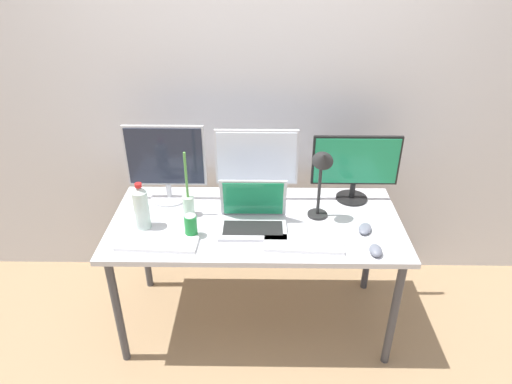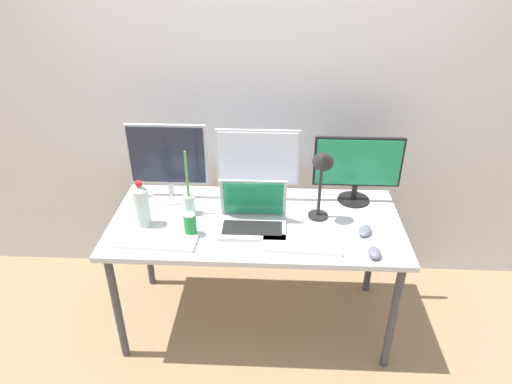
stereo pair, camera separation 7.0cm
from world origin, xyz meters
name	(u,v)px [view 2 (the right image)]	position (x,y,z in m)	size (l,w,h in m)	color
ground_plane	(256,319)	(0.00, 0.00, 0.00)	(16.00, 16.00, 0.00)	#9E7F5B
wall_back	(261,89)	(0.00, 0.59, 1.30)	(7.00, 0.08, 2.60)	silver
work_desk	(256,230)	(0.00, 0.00, 0.68)	(1.59, 0.74, 0.74)	#424247
monitor_left	(168,160)	(-0.52, 0.23, 0.98)	(0.45, 0.22, 0.46)	silver
monitor_center	(258,162)	(0.00, 0.23, 0.98)	(0.47, 0.18, 0.44)	silver
monitor_right	(357,167)	(0.56, 0.24, 0.96)	(0.50, 0.18, 0.40)	black
laptop_silver	(253,216)	(-0.02, -0.05, 0.80)	(0.36, 0.25, 0.26)	silver
keyboard_main	(302,245)	(0.24, -0.23, 0.75)	(0.40, 0.14, 0.02)	white
keyboard_aux	(156,241)	(-0.50, -0.23, 0.75)	(0.41, 0.14, 0.02)	white
mouse_by_keyboard	(365,231)	(0.58, -0.10, 0.76)	(0.07, 0.11, 0.03)	slate
mouse_by_laptop	(375,253)	(0.59, -0.29, 0.76)	(0.06, 0.10, 0.04)	slate
water_bottle	(142,205)	(-0.60, -0.07, 0.86)	(0.08, 0.08, 0.26)	silver
soda_can_near_keyboard	(190,225)	(-0.33, -0.15, 0.80)	(0.07, 0.07, 0.13)	#197F33
bamboo_vase	(189,202)	(-0.37, 0.05, 0.82)	(0.06, 0.06, 0.38)	#B2D1B7
desk_lamp	(322,173)	(0.34, 0.01, 1.04)	(0.11, 0.18, 0.44)	black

